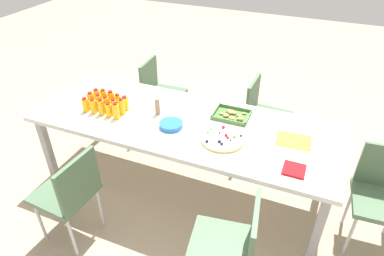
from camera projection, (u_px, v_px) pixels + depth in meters
The scene contains 28 objects.
ground_plane at pixel (184, 187), 3.23m from camera, with size 12.00×12.00×0.00m, color tan.
party_table at pixel (183, 126), 2.83m from camera, with size 2.54×0.92×0.75m.
chair_far_right at pixel (263, 112), 3.39m from camera, with size 0.42×0.42×0.83m.
chair_near_right at pixel (232, 244), 2.11m from camera, with size 0.46×0.46×0.83m.
chair_far_left at pixel (159, 90), 3.78m from camera, with size 0.42×0.42×0.83m.
chair_near_left at pixel (70, 191), 2.49m from camera, with size 0.43×0.43×0.83m.
chair_end at pixel (382, 192), 2.48m from camera, with size 0.42×0.42×0.83m.
juice_bottle_0 at pixel (85, 105), 2.89m from camera, with size 0.06×0.06×0.13m.
juice_bottle_1 at pixel (93, 106), 2.87m from camera, with size 0.05×0.05×0.14m.
juice_bottle_2 at pixel (101, 107), 2.84m from camera, with size 0.05×0.05×0.15m.
juice_bottle_3 at pixel (109, 110), 2.82m from camera, with size 0.05×0.05×0.13m.
juice_bottle_4 at pixel (116, 111), 2.79m from camera, with size 0.06×0.06×0.15m.
juice_bottle_5 at pixel (91, 100), 2.95m from camera, with size 0.06×0.06×0.15m.
juice_bottle_6 at pixel (99, 102), 2.92m from camera, with size 0.06×0.06×0.14m.
juice_bottle_7 at pixel (106, 104), 2.90m from camera, with size 0.06×0.06×0.14m.
juice_bottle_8 at pixel (114, 106), 2.87m from camera, with size 0.05×0.05×0.13m.
juice_bottle_9 at pixel (122, 107), 2.85m from camera, with size 0.05×0.05×0.15m.
juice_bottle_10 at pixel (97, 96), 3.01m from camera, with size 0.06×0.06×0.14m.
juice_bottle_11 at pixel (104, 97), 2.98m from camera, with size 0.06×0.06×0.15m.
juice_bottle_12 at pixel (111, 99), 2.96m from camera, with size 0.06×0.06×0.15m.
juice_bottle_13 at pixel (118, 101), 2.94m from camera, with size 0.05×0.05×0.14m.
juice_bottle_14 at pixel (125, 103), 2.91m from camera, with size 0.06×0.06×0.13m.
fruit_pizza at pixel (223, 139), 2.57m from camera, with size 0.33×0.33×0.05m.
snack_tray at pixel (232, 115), 2.85m from camera, with size 0.30×0.23×0.04m.
plate_stack at pixel (171, 125), 2.72m from camera, with size 0.19×0.19×0.04m.
napkin_stack at pixel (294, 170), 2.29m from camera, with size 0.15×0.15×0.02m, color red.
cardboard_tube at pixel (157, 106), 2.84m from camera, with size 0.04×0.04×0.15m, color #9E7A56.
paper_folder at pixel (294, 141), 2.57m from camera, with size 0.26×0.20×0.01m, color yellow.
Camera 1 is at (0.97, -2.13, 2.29)m, focal length 31.70 mm.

